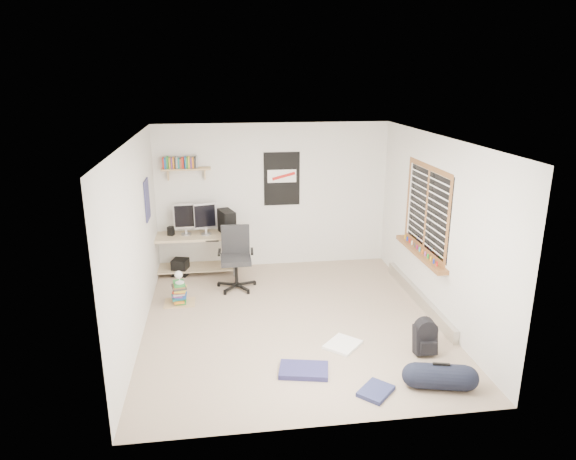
{
  "coord_description": "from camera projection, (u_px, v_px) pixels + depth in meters",
  "views": [
    {
      "loc": [
        -0.94,
        -6.37,
        3.28
      ],
      "look_at": [
        0.0,
        0.4,
        1.19
      ],
      "focal_mm": 32.0,
      "sensor_mm": 36.0,
      "label": 1
    }
  ],
  "objects": [
    {
      "name": "right_wall",
      "position": [
        437.0,
        229.0,
        7.01
      ],
      "size": [
        0.01,
        4.5,
        2.5
      ],
      "primitive_type": "cube",
      "color": "silver",
      "rests_on": "ground"
    },
    {
      "name": "duffel_bag",
      "position": [
        440.0,
        377.0,
        5.55
      ],
      "size": [
        0.34,
        0.34,
        0.55
      ],
      "primitive_type": "cylinder",
      "rotation": [
        0.0,
        0.0,
        -0.25
      ],
      "color": "black",
      "rests_on": "floor"
    },
    {
      "name": "ceiling",
      "position": [
        292.0,
        139.0,
        6.38
      ],
      "size": [
        4.0,
        4.5,
        0.01
      ],
      "primitive_type": "cube",
      "color": "white",
      "rests_on": "ground"
    },
    {
      "name": "floor",
      "position": [
        292.0,
        321.0,
        7.11
      ],
      "size": [
        4.0,
        4.5,
        0.01
      ],
      "primitive_type": "cube",
      "color": "gray",
      "rests_on": "ground"
    },
    {
      "name": "keyboard",
      "position": [
        208.0,
        240.0,
        8.43
      ],
      "size": [
        0.38,
        0.17,
        0.02
      ],
      "primitive_type": "cube",
      "rotation": [
        0.0,
        0.0,
        -0.13
      ],
      "color": "black",
      "rests_on": "desk"
    },
    {
      "name": "backpack",
      "position": [
        425.0,
        339.0,
        6.2
      ],
      "size": [
        0.27,
        0.22,
        0.35
      ],
      "primitive_type": "cube",
      "rotation": [
        0.0,
        0.0,
        -0.05
      ],
      "color": "black",
      "rests_on": "floor"
    },
    {
      "name": "monitor_right",
      "position": [
        206.0,
        225.0,
        8.56
      ],
      "size": [
        0.4,
        0.18,
        0.42
      ],
      "primitive_type": "cube",
      "rotation": [
        0.0,
        0.0,
        0.23
      ],
      "color": "#98969B",
      "rests_on": "desk"
    },
    {
      "name": "jeans_b",
      "position": [
        376.0,
        391.0,
        5.49
      ],
      "size": [
        0.46,
        0.46,
        0.05
      ],
      "primitive_type": "cube",
      "rotation": [
        0.0,
        0.0,
        0.79
      ],
      "color": "navy",
      "rests_on": "floor"
    },
    {
      "name": "desk_lamp",
      "position": [
        180.0,
        280.0,
        7.52
      ],
      "size": [
        0.17,
        0.24,
        0.22
      ],
      "primitive_type": "cube",
      "rotation": [
        0.0,
        0.0,
        0.21
      ],
      "color": "white",
      "rests_on": "book_stack"
    },
    {
      "name": "speaker_right",
      "position": [
        228.0,
        235.0,
        8.45
      ],
      "size": [
        0.11,
        0.11,
        0.18
      ],
      "primitive_type": "cube",
      "rotation": [
        0.0,
        0.0,
        0.37
      ],
      "color": "black",
      "rests_on": "desk"
    },
    {
      "name": "wall_shelf",
      "position": [
        186.0,
        169.0,
        8.43
      ],
      "size": [
        0.8,
        0.22,
        0.24
      ],
      "primitive_type": "cube",
      "color": "tan",
      "rests_on": "back_wall"
    },
    {
      "name": "back_wall",
      "position": [
        273.0,
        196.0,
        8.88
      ],
      "size": [
        4.0,
        0.01,
        2.5
      ],
      "primitive_type": "cube",
      "color": "silver",
      "rests_on": "ground"
    },
    {
      "name": "monitor_left",
      "position": [
        186.0,
        225.0,
        8.56
      ],
      "size": [
        0.38,
        0.12,
        0.42
      ],
      "primitive_type": "cube",
      "rotation": [
        0.0,
        0.0,
        0.06
      ],
      "color": "#A6A6AB",
      "rests_on": "desk"
    },
    {
      "name": "left_wall",
      "position": [
        135.0,
        241.0,
        6.48
      ],
      "size": [
        0.01,
        4.5,
        2.5
      ],
      "primitive_type": "cube",
      "color": "silver",
      "rests_on": "ground"
    },
    {
      "name": "pc_tower",
      "position": [
        227.0,
        223.0,
        8.65
      ],
      "size": [
        0.31,
        0.46,
        0.44
      ],
      "primitive_type": "cube",
      "rotation": [
        0.0,
        0.0,
        0.3
      ],
      "color": "black",
      "rests_on": "desk"
    },
    {
      "name": "baseboard_heater",
      "position": [
        419.0,
        297.0,
        7.63
      ],
      "size": [
        0.08,
        2.5,
        0.18
      ],
      "primitive_type": "cube",
      "color": "#B7B2A8",
      "rests_on": "floor"
    },
    {
      "name": "window",
      "position": [
        426.0,
        209.0,
        7.23
      ],
      "size": [
        0.1,
        1.5,
        1.26
      ],
      "primitive_type": "cube",
      "color": "brown",
      "rests_on": "right_wall"
    },
    {
      "name": "book_stack",
      "position": [
        179.0,
        294.0,
        7.6
      ],
      "size": [
        0.48,
        0.41,
        0.3
      ],
      "primitive_type": "cube",
      "rotation": [
        0.0,
        0.0,
        0.1
      ],
      "color": "olive",
      "rests_on": "floor"
    },
    {
      "name": "desk",
      "position": [
        195.0,
        253.0,
        8.72
      ],
      "size": [
        1.45,
        0.68,
        0.65
      ],
      "primitive_type": "cube",
      "rotation": [
        0.0,
        0.0,
        0.04
      ],
      "color": "#C4BA88",
      "rests_on": "floor"
    },
    {
      "name": "jeans_a",
      "position": [
        304.0,
        370.0,
        5.86
      ],
      "size": [
        0.62,
        0.46,
        0.06
      ],
      "primitive_type": "cube",
      "rotation": [
        0.0,
        0.0,
        -0.21
      ],
      "color": "navy",
      "rests_on": "floor"
    },
    {
      "name": "speaker_left",
      "position": [
        171.0,
        232.0,
        8.56
      ],
      "size": [
        0.12,
        0.12,
        0.19
      ],
      "primitive_type": "cube",
      "rotation": [
        0.0,
        0.0,
        -0.4
      ],
      "color": "black",
      "rests_on": "desk"
    },
    {
      "name": "office_chair",
      "position": [
        236.0,
        259.0,
        8.05
      ],
      "size": [
        0.68,
        0.68,
        1.0
      ],
      "primitive_type": "cube",
      "rotation": [
        0.0,
        0.0,
        -0.05
      ],
      "color": "black",
      "rests_on": "floor"
    },
    {
      "name": "poster_left_wall",
      "position": [
        147.0,
        200.0,
        7.55
      ],
      "size": [
        0.02,
        0.42,
        0.6
      ],
      "primitive_type": "cube",
      "color": "navy",
      "rests_on": "left_wall"
    },
    {
      "name": "poster_back_wall",
      "position": [
        282.0,
        179.0,
        8.79
      ],
      "size": [
        0.62,
        0.03,
        0.92
      ],
      "primitive_type": "cube",
      "color": "black",
      "rests_on": "back_wall"
    },
    {
      "name": "subwoofer",
      "position": [
        180.0,
        267.0,
        8.69
      ],
      "size": [
        0.31,
        0.31,
        0.28
      ],
      "primitive_type": "cube",
      "rotation": [
        0.0,
        0.0,
        -0.28
      ],
      "color": "black",
      "rests_on": "floor"
    },
    {
      "name": "tshirt",
      "position": [
        343.0,
        345.0,
        6.44
      ],
      "size": [
        0.55,
        0.55,
        0.04
      ],
      "primitive_type": "cube",
      "rotation": [
        0.0,
        0.0,
        0.82
      ],
      "color": "white",
      "rests_on": "floor"
    }
  ]
}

